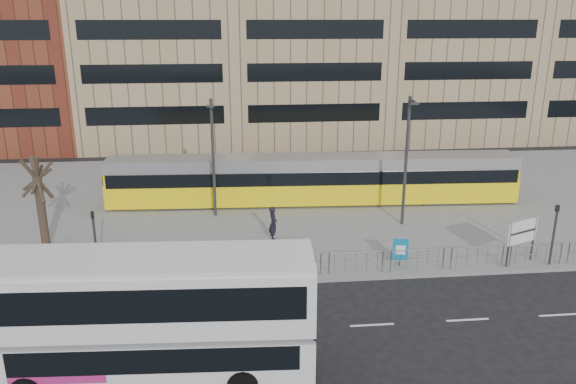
{
  "coord_description": "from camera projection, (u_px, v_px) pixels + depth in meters",
  "views": [
    {
      "loc": [
        -3.39,
        -23.53,
        11.93
      ],
      "look_at": [
        -0.41,
        6.0,
        2.58
      ],
      "focal_mm": 35.0,
      "sensor_mm": 36.0,
      "label": 1
    }
  ],
  "objects": [
    {
      "name": "lamp_post_east",
      "position": [
        407.0,
        156.0,
        31.95
      ],
      "size": [
        0.45,
        1.04,
        7.55
      ],
      "color": "#2D2D30",
      "rests_on": "plaza"
    },
    {
      "name": "ground",
      "position": [
        309.0,
        283.0,
        26.24
      ],
      "size": [
        120.0,
        120.0,
        0.0
      ],
      "primitive_type": "plane",
      "color": "black",
      "rests_on": "ground"
    },
    {
      "name": "lamp_post_west",
      "position": [
        213.0,
        153.0,
        33.41
      ],
      "size": [
        0.45,
        1.04,
        7.19
      ],
      "color": "#2D2D30",
      "rests_on": "plaza"
    },
    {
      "name": "ad_panel",
      "position": [
        400.0,
        250.0,
        27.43
      ],
      "size": [
        0.75,
        0.21,
        1.41
      ],
      "rotation": [
        0.0,
        0.0,
        -0.21
      ],
      "color": "#2D2D30",
      "rests_on": "plaza"
    },
    {
      "name": "plaza",
      "position": [
        285.0,
        201.0,
        37.61
      ],
      "size": [
        64.0,
        24.0,
        0.15
      ],
      "primitive_type": "cube",
      "color": "slate",
      "rests_on": "ground"
    },
    {
      "name": "bare_tree",
      "position": [
        33.0,
        152.0,
        28.13
      ],
      "size": [
        4.27,
        4.27,
        7.22
      ],
      "color": "black",
      "rests_on": "plaza"
    },
    {
      "name": "pedestrian",
      "position": [
        273.0,
        224.0,
        30.48
      ],
      "size": [
        0.49,
        0.73,
        1.95
      ],
      "primitive_type": "imported",
      "rotation": [
        0.0,
        0.0,
        1.6
      ],
      "color": "black",
      "rests_on": "plaza"
    },
    {
      "name": "kerb",
      "position": [
        309.0,
        281.0,
        26.27
      ],
      "size": [
        64.0,
        0.25,
        0.17
      ],
      "primitive_type": "cube",
      "color": "gray",
      "rests_on": "ground"
    },
    {
      "name": "traffic_light_west",
      "position": [
        95.0,
        234.0,
        26.35
      ],
      "size": [
        0.19,
        0.22,
        3.1
      ],
      "rotation": [
        0.0,
        0.0,
        0.14
      ],
      "color": "#2D2D30",
      "rests_on": "plaza"
    },
    {
      "name": "double_decker_bus",
      "position": [
        143.0,
        314.0,
        18.65
      ],
      "size": [
        11.43,
        3.35,
        4.52
      ],
      "rotation": [
        0.0,
        0.0,
        -0.05
      ],
      "color": "silver",
      "rests_on": "ground"
    },
    {
      "name": "building_row",
      "position": [
        279.0,
        5.0,
        55.03
      ],
      "size": [
        70.4,
        18.4,
        31.2
      ],
      "color": "brown",
      "rests_on": "ground"
    },
    {
      "name": "traffic_light_east",
      "position": [
        555.0,
        227.0,
        27.23
      ],
      "size": [
        0.21,
        0.24,
        3.1
      ],
      "rotation": [
        0.0,
        0.0,
        0.26
      ],
      "color": "#2D2D30",
      "rests_on": "plaza"
    },
    {
      "name": "pedestrian_barrier",
      "position": [
        350.0,
        257.0,
        26.61
      ],
      "size": [
        32.07,
        0.07,
        1.1
      ],
      "color": "gray",
      "rests_on": "plaza"
    },
    {
      "name": "tram",
      "position": [
        314.0,
        179.0,
        36.6
      ],
      "size": [
        26.59,
        3.73,
        3.12
      ],
      "rotation": [
        0.0,
        0.0,
        -0.05
      ],
      "color": "yellow",
      "rests_on": "plaza"
    },
    {
      "name": "road_markings",
      "position": [
        348.0,
        326.0,
        22.54
      ],
      "size": [
        62.0,
        0.12,
        0.01
      ],
      "primitive_type": "cube",
      "color": "white",
      "rests_on": "ground"
    },
    {
      "name": "station_sign",
      "position": [
        522.0,
        234.0,
        27.5
      ],
      "size": [
        1.84,
        0.84,
        2.26
      ],
      "rotation": [
        0.0,
        0.0,
        0.4
      ],
      "color": "#2D2D30",
      "rests_on": "plaza"
    }
  ]
}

